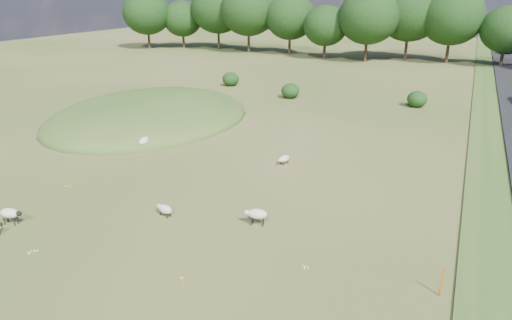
{
  "coord_description": "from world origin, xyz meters",
  "views": [
    {
      "loc": [
        12.85,
        -19.3,
        10.67
      ],
      "look_at": [
        2.0,
        4.0,
        1.0
      ],
      "focal_mm": 32.0,
      "sensor_mm": 36.0,
      "label": 1
    }
  ],
  "objects": [
    {
      "name": "treeline",
      "position": [
        -1.06,
        55.44,
        6.57
      ],
      "size": [
        96.28,
        14.66,
        11.7
      ],
      "color": "black",
      "rests_on": "ground"
    },
    {
      "name": "sheep_0",
      "position": [
        2.86,
        6.47,
        0.37
      ],
      "size": [
        0.68,
        1.07,
        0.59
      ],
      "rotation": [
        0.0,
        0.0,
        4.41
      ],
      "color": "beige",
      "rests_on": "ground"
    },
    {
      "name": "ground",
      "position": [
        0.0,
        20.0,
        0.0
      ],
      "size": [
        160.0,
        160.0,
        0.0
      ],
      "primitive_type": "plane",
      "color": "#34551A",
      "rests_on": "ground"
    },
    {
      "name": "marker_post",
      "position": [
        13.11,
        -3.7,
        0.6
      ],
      "size": [
        0.06,
        0.06,
        1.2
      ],
      "primitive_type": "cylinder",
      "color": "#D8590C",
      "rests_on": "ground"
    },
    {
      "name": "car_6",
      "position": [
        18.1,
        72.11,
        0.88
      ],
      "size": [
        2.09,
        4.53,
        1.26
      ],
      "primitive_type": "imported",
      "color": "black",
      "rests_on": "road"
    },
    {
      "name": "sheep_4",
      "position": [
        0.1,
        -2.72,
        0.37
      ],
      "size": [
        1.07,
        0.65,
        0.59
      ],
      "rotation": [
        0.0,
        0.0,
        2.88
      ],
      "color": "beige",
      "rests_on": "ground"
    },
    {
      "name": "sheep_3",
      "position": [
        -6.1,
        -6.56,
        0.58
      ],
      "size": [
        1.19,
        0.71,
        0.83
      ],
      "rotation": [
        0.0,
        0.0,
        0.24
      ],
      "color": "beige",
      "rests_on": "ground"
    },
    {
      "name": "sheep_1",
      "position": [
        -7.15,
        5.01,
        0.64
      ],
      "size": [
        0.7,
        1.3,
        0.91
      ],
      "rotation": [
        0.0,
        0.0,
        1.72
      ],
      "color": "beige",
      "rests_on": "ground"
    },
    {
      "name": "sheep_2",
      "position": [
        4.66,
        -1.63,
        0.58
      ],
      "size": [
        1.19,
        0.72,
        0.83
      ],
      "rotation": [
        0.0,
        0.0,
        3.4
      ],
      "color": "beige",
      "rests_on": "ground"
    },
    {
      "name": "shrubs",
      "position": [
        -2.69,
        26.15,
        0.78
      ],
      "size": [
        22.93,
        4.98,
        1.59
      ],
      "color": "black",
      "rests_on": "ground"
    },
    {
      "name": "mound",
      "position": [
        -12.0,
        12.0,
        0.0
      ],
      "size": [
        16.0,
        20.0,
        4.0
      ],
      "primitive_type": "ellipsoid",
      "color": "#33561E",
      "rests_on": "ground"
    }
  ]
}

